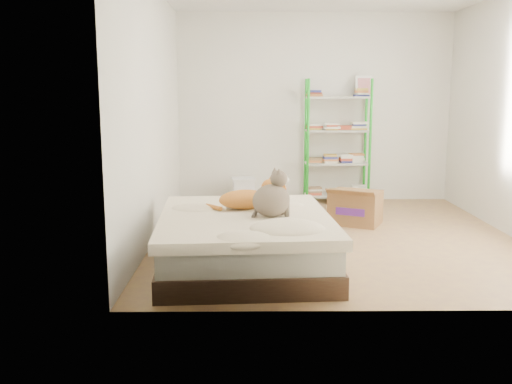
{
  "coord_description": "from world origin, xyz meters",
  "views": [
    {
      "loc": [
        -0.91,
        -5.93,
        1.55
      ],
      "look_at": [
        -0.85,
        -0.75,
        0.62
      ],
      "focal_mm": 40.0,
      "sensor_mm": 36.0,
      "label": 1
    }
  ],
  "objects_px": {
    "cardboard_box": "(355,207)",
    "orange_cat": "(245,197)",
    "bed": "(245,241)",
    "shelf_unit": "(338,145)",
    "grey_cat": "(271,193)",
    "white_bin": "(243,190)"
  },
  "relations": [
    {
      "from": "orange_cat",
      "to": "shelf_unit",
      "type": "relative_size",
      "value": 0.32
    },
    {
      "from": "cardboard_box",
      "to": "shelf_unit",
      "type": "bearing_deg",
      "value": 116.66
    },
    {
      "from": "bed",
      "to": "grey_cat",
      "type": "distance_m",
      "value": 0.5
    },
    {
      "from": "orange_cat",
      "to": "grey_cat",
      "type": "bearing_deg",
      "value": -65.31
    },
    {
      "from": "shelf_unit",
      "to": "cardboard_box",
      "type": "relative_size",
      "value": 2.43
    },
    {
      "from": "cardboard_box",
      "to": "white_bin",
      "type": "height_order",
      "value": "cardboard_box"
    },
    {
      "from": "cardboard_box",
      "to": "white_bin",
      "type": "relative_size",
      "value": 2.01
    },
    {
      "from": "grey_cat",
      "to": "bed",
      "type": "bearing_deg",
      "value": 50.31
    },
    {
      "from": "orange_cat",
      "to": "cardboard_box",
      "type": "relative_size",
      "value": 0.78
    },
    {
      "from": "bed",
      "to": "orange_cat",
      "type": "relative_size",
      "value": 3.44
    },
    {
      "from": "cardboard_box",
      "to": "orange_cat",
      "type": "bearing_deg",
      "value": -107.47
    },
    {
      "from": "grey_cat",
      "to": "white_bin",
      "type": "xyz_separation_m",
      "value": [
        -0.27,
        2.94,
        -0.49
      ]
    },
    {
      "from": "bed",
      "to": "shelf_unit",
      "type": "distance_m",
      "value": 3.24
    },
    {
      "from": "orange_cat",
      "to": "white_bin",
      "type": "distance_m",
      "value": 2.65
    },
    {
      "from": "bed",
      "to": "orange_cat",
      "type": "distance_m",
      "value": 0.43
    },
    {
      "from": "orange_cat",
      "to": "grey_cat",
      "type": "distance_m",
      "value": 0.41
    },
    {
      "from": "grey_cat",
      "to": "shelf_unit",
      "type": "distance_m",
      "value": 3.18
    },
    {
      "from": "white_bin",
      "to": "bed",
      "type": "bearing_deg",
      "value": -89.11
    },
    {
      "from": "bed",
      "to": "shelf_unit",
      "type": "bearing_deg",
      "value": 63.41
    },
    {
      "from": "white_bin",
      "to": "shelf_unit",
      "type": "bearing_deg",
      "value": 3.05
    },
    {
      "from": "shelf_unit",
      "to": "cardboard_box",
      "type": "distance_m",
      "value": 1.44
    },
    {
      "from": "grey_cat",
      "to": "cardboard_box",
      "type": "bearing_deg",
      "value": -53.32
    }
  ]
}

